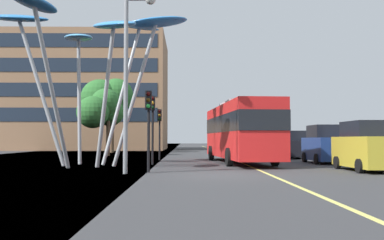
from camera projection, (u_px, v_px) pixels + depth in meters
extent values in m
cube|color=#38383A|center=(225.00, 176.00, 17.08)|extent=(120.00, 240.00, 0.10)
cube|color=#E0D666|center=(269.00, 175.00, 17.11)|extent=(0.16, 144.00, 0.01)
cube|color=red|center=(240.00, 131.00, 25.58)|extent=(3.32, 11.65, 3.07)
cube|color=black|center=(240.00, 124.00, 25.60)|extent=(3.36, 11.76, 0.98)
cube|color=yellow|center=(224.00, 116.00, 31.29)|extent=(1.34, 0.20, 0.36)
cube|color=#B2B2B7|center=(239.00, 104.00, 25.66)|extent=(2.14, 4.15, 0.24)
cylinder|color=black|center=(247.00, 153.00, 29.18)|extent=(0.35, 0.98, 0.96)
cylinder|color=black|center=(211.00, 153.00, 28.95)|extent=(0.35, 0.98, 0.96)
cylinder|color=black|center=(275.00, 157.00, 22.49)|extent=(0.35, 0.98, 0.96)
cylinder|color=black|center=(229.00, 157.00, 22.27)|extent=(0.35, 0.98, 0.96)
cylinder|color=#9EA0A5|center=(135.00, 94.00, 22.44)|extent=(2.40, 0.32, 7.63)
ellipsoid|color=#2D7FD1|center=(156.00, 22.00, 22.57)|extent=(3.37, 1.62, 0.73)
cylinder|color=#9EA0A5|center=(122.00, 93.00, 24.30)|extent=(2.03, 2.15, 8.14)
ellipsoid|color=#2D7FD1|center=(140.00, 27.00, 25.43)|extent=(2.97, 3.06, 0.69)
cylinder|color=#9EA0A5|center=(79.00, 100.00, 24.53)|extent=(0.65, 1.14, 7.41)
ellipsoid|color=#4CA3E5|center=(78.00, 38.00, 25.14)|extent=(2.69, 3.48, 0.77)
cylinder|color=#9EA0A5|center=(41.00, 91.00, 22.90)|extent=(2.90, 0.64, 8.07)
ellipsoid|color=#2D7FD1|center=(18.00, 18.00, 23.27)|extent=(3.64, 1.94, 0.89)
cylinder|color=#9EA0A5|center=(52.00, 90.00, 19.91)|extent=(1.20, 2.70, 7.50)
ellipsoid|color=#2D7FD1|center=(34.00, 3.00, 18.84)|extent=(2.29, 3.11, 0.61)
cylinder|color=#9EA0A5|center=(105.00, 97.00, 21.20)|extent=(1.24, 1.31, 7.03)
ellipsoid|color=#388EDB|center=(114.00, 25.00, 20.85)|extent=(3.16, 3.28, 1.05)
cylinder|color=black|center=(149.00, 132.00, 18.33)|extent=(0.12, 0.12, 3.48)
cube|color=black|center=(148.00, 100.00, 18.25)|extent=(0.28, 0.24, 0.80)
sphere|color=#390706|center=(148.00, 94.00, 18.13)|extent=(0.18, 0.18, 0.18)
sphere|color=#3A2707|center=(148.00, 100.00, 18.12)|extent=(0.18, 0.18, 0.18)
sphere|color=green|center=(148.00, 106.00, 18.11)|extent=(0.18, 0.18, 0.18)
cylinder|color=black|center=(153.00, 130.00, 23.66)|extent=(0.12, 0.12, 3.80)
cube|color=black|center=(153.00, 103.00, 23.59)|extent=(0.28, 0.24, 0.80)
sphere|color=#390706|center=(152.00, 98.00, 23.47)|extent=(0.18, 0.18, 0.18)
sphere|color=orange|center=(152.00, 103.00, 23.46)|extent=(0.18, 0.18, 0.18)
sphere|color=black|center=(152.00, 108.00, 23.44)|extent=(0.18, 0.18, 0.18)
cylinder|color=black|center=(160.00, 135.00, 28.80)|extent=(0.12, 0.12, 3.42)
cube|color=black|center=(160.00, 115.00, 28.71)|extent=(0.28, 0.24, 0.80)
sphere|color=#390706|center=(159.00, 111.00, 28.60)|extent=(0.18, 0.18, 0.18)
sphere|color=orange|center=(159.00, 115.00, 28.58)|extent=(0.18, 0.18, 0.18)
sphere|color=black|center=(159.00, 119.00, 28.57)|extent=(0.18, 0.18, 0.18)
cube|color=gold|center=(368.00, 152.00, 19.10)|extent=(1.82, 4.26, 1.35)
cube|color=black|center=(367.00, 129.00, 19.15)|extent=(1.67, 2.34, 0.70)
cylinder|color=black|center=(375.00, 163.00, 20.41)|extent=(0.20, 0.60, 0.60)
cylinder|color=black|center=(337.00, 163.00, 20.39)|extent=(0.20, 0.60, 0.60)
cylinder|color=black|center=(360.00, 166.00, 17.75)|extent=(0.20, 0.60, 0.60)
cube|color=navy|center=(326.00, 149.00, 25.16)|extent=(1.87, 3.93, 1.33)
cube|color=black|center=(326.00, 131.00, 25.21)|extent=(1.72, 2.16, 0.74)
cylinder|color=black|center=(335.00, 157.00, 26.37)|extent=(0.20, 0.60, 0.60)
cylinder|color=black|center=(305.00, 157.00, 26.34)|extent=(0.20, 0.60, 0.60)
cylinder|color=black|center=(350.00, 159.00, 23.93)|extent=(0.20, 0.60, 0.60)
cylinder|color=black|center=(317.00, 159.00, 23.91)|extent=(0.20, 0.60, 0.60)
cube|color=black|center=(292.00, 148.00, 31.91)|extent=(1.86, 4.52, 1.13)
cube|color=black|center=(292.00, 136.00, 31.95)|extent=(1.71, 2.48, 0.72)
cylinder|color=black|center=(299.00, 153.00, 33.30)|extent=(0.20, 0.60, 0.60)
cylinder|color=black|center=(275.00, 153.00, 33.27)|extent=(0.20, 0.60, 0.60)
cylinder|color=black|center=(310.00, 155.00, 30.50)|extent=(0.20, 0.60, 0.60)
cylinder|color=black|center=(284.00, 155.00, 30.47)|extent=(0.20, 0.60, 0.60)
cylinder|color=gray|center=(126.00, 84.00, 17.62)|extent=(0.18, 0.18, 7.39)
cylinder|color=brown|center=(108.00, 138.00, 36.30)|extent=(0.33, 0.33, 2.96)
sphere|color=#2D6B2D|center=(110.00, 112.00, 37.23)|extent=(2.46, 2.46, 2.46)
sphere|color=#2D6B2D|center=(106.00, 103.00, 36.65)|extent=(2.50, 2.50, 2.50)
sphere|color=#2D6B2D|center=(93.00, 112.00, 35.51)|extent=(2.69, 2.69, 2.69)
cylinder|color=brown|center=(112.00, 135.00, 44.56)|extent=(0.40, 0.40, 3.58)
sphere|color=#2D6B2D|center=(110.00, 97.00, 44.76)|extent=(2.43, 2.43, 2.43)
sphere|color=#2D6B2D|center=(116.00, 95.00, 44.40)|extent=(3.50, 3.50, 3.50)
sphere|color=#2D6B2D|center=(100.00, 98.00, 43.70)|extent=(3.90, 3.90, 3.90)
sphere|color=#2D6B2D|center=(120.00, 98.00, 44.80)|extent=(2.63, 2.63, 2.63)
sphere|color=#2D6B2D|center=(115.00, 93.00, 44.83)|extent=(2.65, 2.65, 2.65)
cube|color=#936B4C|center=(88.00, 94.00, 58.18)|extent=(21.08, 13.62, 15.01)
cube|color=#1E2838|center=(75.00, 115.00, 51.22)|extent=(19.81, 0.08, 1.68)
cube|color=#1E2838|center=(75.00, 90.00, 51.35)|extent=(19.81, 0.08, 1.68)
cube|color=#1E2838|center=(75.00, 65.00, 51.49)|extent=(19.81, 0.08, 1.68)
cube|color=#1E2838|center=(76.00, 40.00, 51.62)|extent=(19.81, 0.08, 1.68)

